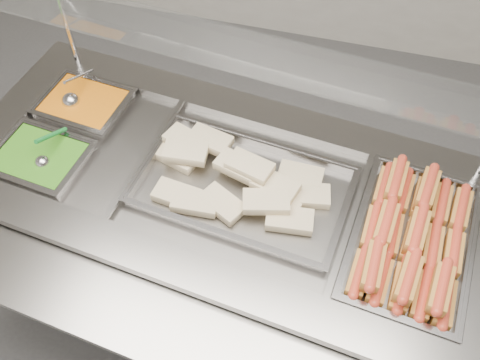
% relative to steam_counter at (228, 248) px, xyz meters
% --- Properties ---
extents(steam_counter, '(1.98, 1.04, 0.91)m').
position_rel_steam_counter_xyz_m(steam_counter, '(0.00, 0.00, 0.00)').
color(steam_counter, slate).
rests_on(steam_counter, ground).
extents(tray_rail, '(1.83, 0.57, 0.05)m').
position_rel_steam_counter_xyz_m(tray_rail, '(-0.06, -0.51, 0.40)').
color(tray_rail, gray).
rests_on(tray_rail, steam_counter).
extents(sneeze_guard, '(1.69, 0.48, 0.44)m').
position_rel_steam_counter_xyz_m(sneeze_guard, '(0.02, 0.22, 0.82)').
color(sneeze_guard, silver).
rests_on(sneeze_guard, steam_counter).
extents(pan_hotdogs, '(0.40, 0.59, 0.10)m').
position_rel_steam_counter_xyz_m(pan_hotdogs, '(0.63, -0.07, 0.41)').
color(pan_hotdogs, gray).
rests_on(pan_hotdogs, steam_counter).
extents(pan_wraps, '(0.73, 0.48, 0.07)m').
position_rel_steam_counter_xyz_m(pan_wraps, '(0.06, -0.01, 0.43)').
color(pan_wraps, gray).
rests_on(pan_wraps, steam_counter).
extents(pan_beans, '(0.33, 0.27, 0.10)m').
position_rel_steam_counter_xyz_m(pan_beans, '(-0.63, 0.22, 0.41)').
color(pan_beans, gray).
rests_on(pan_beans, steam_counter).
extents(pan_peas, '(0.33, 0.27, 0.10)m').
position_rel_steam_counter_xyz_m(pan_peas, '(-0.66, -0.07, 0.41)').
color(pan_peas, gray).
rests_on(pan_peas, steam_counter).
extents(hotdogs_in_buns, '(0.36, 0.55, 0.12)m').
position_rel_steam_counter_xyz_m(hotdogs_in_buns, '(0.62, -0.08, 0.46)').
color(hotdogs_in_buns, '#925B1E').
rests_on(hotdogs_in_buns, pan_hotdogs).
extents(tortilla_wraps, '(0.64, 0.37, 0.09)m').
position_rel_steam_counter_xyz_m(tortilla_wraps, '(0.03, 0.00, 0.46)').
color(tortilla_wraps, beige).
rests_on(tortilla_wraps, pan_wraps).
extents(ladle, '(0.07, 0.20, 0.14)m').
position_rel_steam_counter_xyz_m(ladle, '(-0.67, 0.21, 0.46)').
color(ladle, silver).
rests_on(ladle, pan_beans).
extents(serving_spoon, '(0.06, 0.18, 0.13)m').
position_rel_steam_counter_xyz_m(serving_spoon, '(-0.63, -0.08, 0.46)').
color(serving_spoon, silver).
rests_on(serving_spoon, pan_peas).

